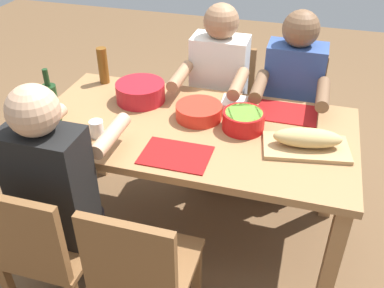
{
  "coord_description": "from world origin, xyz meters",
  "views": [
    {
      "loc": [
        0.53,
        -1.83,
        1.92
      ],
      "look_at": [
        0.0,
        0.0,
        0.63
      ],
      "focal_mm": 40.64,
      "sensor_mm": 36.0,
      "label": 1
    }
  ],
  "objects_px": {
    "serving_bowl_salad": "(244,119)",
    "chair_far_center": "(223,103)",
    "cutting_board": "(306,148)",
    "napkin_stack": "(234,102)",
    "diner_far_center": "(217,86)",
    "chair_far_right": "(290,112)",
    "wine_glass": "(51,120)",
    "diner_near_left": "(57,184)",
    "chair_near_center": "(141,272)",
    "cup_near_left": "(97,129)",
    "serving_bowl_greens": "(199,111)",
    "bread_loaf": "(308,138)",
    "serving_bowl_fruit": "(140,91)",
    "beer_bottle": "(103,66)",
    "diner_far_right": "(291,96)",
    "wine_bottle": "(51,102)",
    "dining_table": "(192,141)",
    "chair_near_left": "(43,248)"
  },
  "relations": [
    {
      "from": "diner_near_left",
      "to": "napkin_stack",
      "type": "xyz_separation_m",
      "value": [
        0.62,
        0.86,
        0.05
      ]
    },
    {
      "from": "bread_loaf",
      "to": "cup_near_left",
      "type": "bearing_deg",
      "value": -170.33
    },
    {
      "from": "napkin_stack",
      "to": "diner_far_right",
      "type": "bearing_deg",
      "value": 43.36
    },
    {
      "from": "dining_table",
      "to": "cutting_board",
      "type": "height_order",
      "value": "cutting_board"
    },
    {
      "from": "chair_near_center",
      "to": "bread_loaf",
      "type": "xyz_separation_m",
      "value": [
        0.58,
        0.7,
        0.32
      ]
    },
    {
      "from": "cutting_board",
      "to": "wine_bottle",
      "type": "distance_m",
      "value": 1.3
    },
    {
      "from": "wine_bottle",
      "to": "cup_near_left",
      "type": "distance_m",
      "value": 0.3
    },
    {
      "from": "dining_table",
      "to": "serving_bowl_fruit",
      "type": "height_order",
      "value": "serving_bowl_fruit"
    },
    {
      "from": "serving_bowl_greens",
      "to": "bread_loaf",
      "type": "distance_m",
      "value": 0.58
    },
    {
      "from": "wine_glass",
      "to": "bread_loaf",
      "type": "bearing_deg",
      "value": 12.76
    },
    {
      "from": "cutting_board",
      "to": "napkin_stack",
      "type": "distance_m",
      "value": 0.54
    },
    {
      "from": "diner_far_right",
      "to": "chair_far_center",
      "type": "bearing_deg",
      "value": 158.05
    },
    {
      "from": "chair_near_center",
      "to": "cutting_board",
      "type": "xyz_separation_m",
      "value": [
        0.58,
        0.7,
        0.27
      ]
    },
    {
      "from": "dining_table",
      "to": "diner_near_left",
      "type": "distance_m",
      "value": 0.73
    },
    {
      "from": "beer_bottle",
      "to": "dining_table",
      "type": "bearing_deg",
      "value": -27.64
    },
    {
      "from": "cutting_board",
      "to": "cup_near_left",
      "type": "relative_size",
      "value": 4.71
    },
    {
      "from": "serving_bowl_greens",
      "to": "wine_glass",
      "type": "relative_size",
      "value": 1.48
    },
    {
      "from": "serving_bowl_fruit",
      "to": "beer_bottle",
      "type": "xyz_separation_m",
      "value": [
        -0.3,
        0.16,
        0.05
      ]
    },
    {
      "from": "wine_glass",
      "to": "napkin_stack",
      "type": "distance_m",
      "value": 0.98
    },
    {
      "from": "diner_near_left",
      "to": "serving_bowl_fruit",
      "type": "xyz_separation_m",
      "value": [
        0.1,
        0.76,
        0.1
      ]
    },
    {
      "from": "serving_bowl_greens",
      "to": "beer_bottle",
      "type": "bearing_deg",
      "value": 159.32
    },
    {
      "from": "napkin_stack",
      "to": "cup_near_left",
      "type": "bearing_deg",
      "value": -138.93
    },
    {
      "from": "cup_near_left",
      "to": "diner_near_left",
      "type": "bearing_deg",
      "value": -95.02
    },
    {
      "from": "chair_far_right",
      "to": "serving_bowl_salad",
      "type": "height_order",
      "value": "chair_far_right"
    },
    {
      "from": "diner_far_center",
      "to": "chair_far_right",
      "type": "height_order",
      "value": "diner_far_center"
    },
    {
      "from": "dining_table",
      "to": "chair_near_center",
      "type": "xyz_separation_m",
      "value": [
        0.0,
        -0.75,
        -0.17
      ]
    },
    {
      "from": "chair_near_left",
      "to": "beer_bottle",
      "type": "bearing_deg",
      "value": 100.35
    },
    {
      "from": "serving_bowl_fruit",
      "to": "diner_far_right",
      "type": "bearing_deg",
      "value": 25.22
    },
    {
      "from": "diner_far_right",
      "to": "wine_bottle",
      "type": "distance_m",
      "value": 1.38
    },
    {
      "from": "diner_near_left",
      "to": "serving_bowl_fruit",
      "type": "height_order",
      "value": "diner_near_left"
    },
    {
      "from": "wine_bottle",
      "to": "chair_far_right",
      "type": "bearing_deg",
      "value": 37.48
    },
    {
      "from": "serving_bowl_salad",
      "to": "serving_bowl_fruit",
      "type": "xyz_separation_m",
      "value": [
        -0.61,
        0.14,
        0.01
      ]
    },
    {
      "from": "diner_far_right",
      "to": "cutting_board",
      "type": "distance_m",
      "value": 0.63
    },
    {
      "from": "diner_far_center",
      "to": "chair_near_center",
      "type": "distance_m",
      "value": 1.34
    },
    {
      "from": "dining_table",
      "to": "napkin_stack",
      "type": "bearing_deg",
      "value": 60.97
    },
    {
      "from": "diner_far_center",
      "to": "cutting_board",
      "type": "xyz_separation_m",
      "value": [
        0.58,
        -0.62,
        0.05
      ]
    },
    {
      "from": "chair_far_right",
      "to": "cup_near_left",
      "type": "bearing_deg",
      "value": -132.16
    },
    {
      "from": "cup_near_left",
      "to": "serving_bowl_salad",
      "type": "bearing_deg",
      "value": 21.57
    },
    {
      "from": "serving_bowl_salad",
      "to": "chair_far_center",
      "type": "bearing_deg",
      "value": 110.01
    },
    {
      "from": "cup_near_left",
      "to": "napkin_stack",
      "type": "height_order",
      "value": "cup_near_left"
    },
    {
      "from": "wine_glass",
      "to": "chair_near_left",
      "type": "bearing_deg",
      "value": -71.07
    },
    {
      "from": "serving_bowl_greens",
      "to": "cup_near_left",
      "type": "height_order",
      "value": "cup_near_left"
    },
    {
      "from": "diner_far_center",
      "to": "bread_loaf",
      "type": "relative_size",
      "value": 3.75
    },
    {
      "from": "cutting_board",
      "to": "napkin_stack",
      "type": "xyz_separation_m",
      "value": [
        -0.42,
        0.34,
        0.0
      ]
    },
    {
      "from": "bread_loaf",
      "to": "chair_far_right",
      "type": "bearing_deg",
      "value": 98.63
    },
    {
      "from": "serving_bowl_greens",
      "to": "bread_loaf",
      "type": "relative_size",
      "value": 0.77
    },
    {
      "from": "diner_near_left",
      "to": "cutting_board",
      "type": "height_order",
      "value": "diner_near_left"
    },
    {
      "from": "serving_bowl_greens",
      "to": "cup_near_left",
      "type": "relative_size",
      "value": 2.88
    },
    {
      "from": "beer_bottle",
      "to": "cup_near_left",
      "type": "bearing_deg",
      "value": -67.72
    },
    {
      "from": "diner_near_left",
      "to": "chair_near_center",
      "type": "distance_m",
      "value": 0.54
    }
  ]
}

